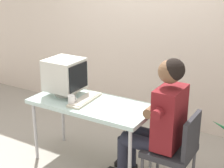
{
  "coord_description": "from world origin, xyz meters",
  "views": [
    {
      "loc": [
        1.89,
        -2.72,
        2.09
      ],
      "look_at": [
        0.25,
        0.0,
        0.98
      ],
      "focal_mm": 54.78,
      "sensor_mm": 36.0,
      "label": 1
    }
  ],
  "objects_px": {
    "crt_monitor": "(65,75)",
    "office_chair": "(176,148)",
    "keyboard": "(85,100)",
    "person_seated": "(159,119)",
    "desk_mug": "(72,100)",
    "desk": "(91,107)"
  },
  "relations": [
    {
      "from": "crt_monitor",
      "to": "office_chair",
      "type": "xyz_separation_m",
      "value": [
        1.33,
        -0.04,
        -0.49
      ]
    },
    {
      "from": "crt_monitor",
      "to": "office_chair",
      "type": "distance_m",
      "value": 1.41
    },
    {
      "from": "keyboard",
      "to": "office_chair",
      "type": "bearing_deg",
      "value": 0.44
    },
    {
      "from": "person_seated",
      "to": "desk_mug",
      "type": "xyz_separation_m",
      "value": [
        -0.89,
        -0.17,
        0.06
      ]
    },
    {
      "from": "keyboard",
      "to": "person_seated",
      "type": "distance_m",
      "value": 0.85
    },
    {
      "from": "keyboard",
      "to": "desk_mug",
      "type": "xyz_separation_m",
      "value": [
        -0.05,
        -0.16,
        0.04
      ]
    },
    {
      "from": "office_chair",
      "to": "desk_mug",
      "type": "relative_size",
      "value": 7.5
    },
    {
      "from": "desk",
      "to": "crt_monitor",
      "type": "relative_size",
      "value": 3.25
    },
    {
      "from": "crt_monitor",
      "to": "desk_mug",
      "type": "relative_size",
      "value": 3.72
    },
    {
      "from": "crt_monitor",
      "to": "person_seated",
      "type": "xyz_separation_m",
      "value": [
        1.14,
        -0.04,
        -0.23
      ]
    },
    {
      "from": "person_seated",
      "to": "office_chair",
      "type": "bearing_deg",
      "value": -0.0
    },
    {
      "from": "office_chair",
      "to": "person_seated",
      "type": "distance_m",
      "value": 0.31
    },
    {
      "from": "keyboard",
      "to": "desk_mug",
      "type": "height_order",
      "value": "desk_mug"
    },
    {
      "from": "keyboard",
      "to": "office_chair",
      "type": "relative_size",
      "value": 0.59
    },
    {
      "from": "crt_monitor",
      "to": "desk",
      "type": "bearing_deg",
      "value": -7.39
    },
    {
      "from": "office_chair",
      "to": "crt_monitor",
      "type": "bearing_deg",
      "value": 178.2
    },
    {
      "from": "desk",
      "to": "office_chair",
      "type": "relative_size",
      "value": 1.61
    },
    {
      "from": "crt_monitor",
      "to": "office_chair",
      "type": "height_order",
      "value": "crt_monitor"
    },
    {
      "from": "crt_monitor",
      "to": "desk_mug",
      "type": "xyz_separation_m",
      "value": [
        0.25,
        -0.21,
        -0.17
      ]
    },
    {
      "from": "office_chair",
      "to": "person_seated",
      "type": "xyz_separation_m",
      "value": [
        -0.18,
        0.0,
        0.26
      ]
    },
    {
      "from": "office_chair",
      "to": "person_seated",
      "type": "bearing_deg",
      "value": 180.0
    },
    {
      "from": "office_chair",
      "to": "desk_mug",
      "type": "xyz_separation_m",
      "value": [
        -1.08,
        -0.17,
        0.31
      ]
    }
  ]
}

